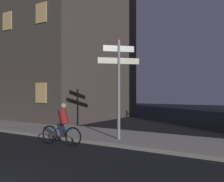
{
  "coord_description": "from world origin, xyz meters",
  "views": [
    {
      "loc": [
        5.18,
        -2.5,
        2.01
      ],
      "look_at": [
        -0.29,
        6.19,
        2.07
      ],
      "focal_mm": 40.57,
      "sensor_mm": 36.0,
      "label": 1
    }
  ],
  "objects": [
    {
      "name": "sidewalk_kerb",
      "position": [
        0.0,
        6.99,
        0.07
      ],
      "size": [
        40.0,
        3.17,
        0.14
      ],
      "primitive_type": "cube",
      "color": "gray",
      "rests_on": "ground_plane"
    },
    {
      "name": "signpost",
      "position": [
        -0.01,
        6.25,
        2.51
      ],
      "size": [
        1.23,
        1.23,
        3.99
      ],
      "color": "gray",
      "rests_on": "sidewalk_kerb"
    },
    {
      "name": "cyclist",
      "position": [
        -1.61,
        4.69,
        0.75
      ],
      "size": [
        1.81,
        0.37,
        1.61
      ],
      "color": "black",
      "rests_on": "ground_plane"
    },
    {
      "name": "building_left_block",
      "position": [
        -11.37,
        12.75,
        8.7
      ],
      "size": [
        13.04,
        9.44,
        17.39
      ],
      "color": "#4C443D",
      "rests_on": "ground_plane"
    }
  ]
}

